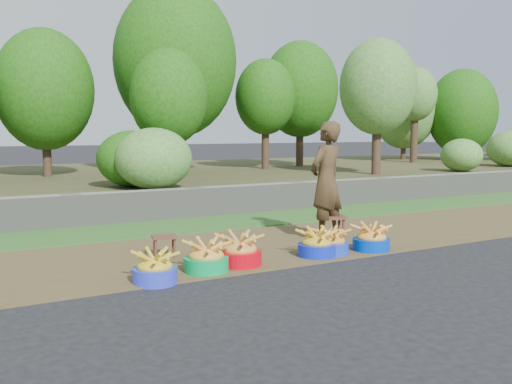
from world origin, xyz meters
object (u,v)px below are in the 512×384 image
basin_c (239,252)px  stool_right (332,220)px  basin_b (206,258)px  vendor_woman (326,181)px  basin_d (317,245)px  basin_f (371,239)px  stool_left (164,240)px  basin_a (155,269)px  basin_e (331,243)px

basin_c → stool_right: 2.10m
basin_b → vendor_woman: (2.29, 0.86, 0.70)m
basin_c → basin_d: (1.07, -0.06, -0.01)m
basin_f → vendor_woman: (-0.07, 0.90, 0.71)m
basin_f → stool_left: basin_f is taller
basin_f → stool_right: size_ratio=1.06×
vendor_woman → basin_c: bearing=3.8°
basin_f → stool_right: bearing=87.1°
basin_a → basin_d: size_ratio=0.96×
stool_left → basin_c: bearing=-55.0°
stool_left → basin_a: bearing=-115.6°
basin_b → vendor_woman: vendor_woman is taller
stool_right → basin_c: bearing=-158.2°
basin_f → vendor_woman: 1.15m
basin_f → stool_right: (0.05, 0.91, 0.12)m
basin_a → basin_c: (1.11, 0.23, 0.02)m
stool_left → vendor_woman: 2.51m
basin_c → basin_f: 1.90m
basin_c → basin_e: size_ratio=1.14×
basin_c → vendor_woman: bearing=23.0°
basin_e → stool_left: size_ratio=1.30×
basin_a → stool_left: bearing=64.4°
stool_right → basin_f: bearing=-92.9°
basin_b → vendor_woman: size_ratio=0.29×
basin_a → stool_right: stool_right is taller
basin_e → basin_d: bearing=-171.9°
basin_e → basin_f: basin_f is taller
stool_right → basin_e: bearing=-128.1°
basin_a → basin_e: size_ratio=1.00×
basin_d → basin_f: basin_f is taller
basin_d → stool_right: (0.87, 0.84, 0.13)m
basin_d → vendor_woman: size_ratio=0.28×
stool_right → vendor_woman: vendor_woman is taller
basin_b → basin_f: bearing=-1.0°
basin_b → basin_e: basin_b is taller
vendor_woman → basin_f: bearing=75.1°
basin_c → stool_right: size_ratio=1.15×
basin_e → basin_c: bearing=179.0°
basin_f → stool_left: 2.68m
basin_a → basin_e: bearing=4.8°
stool_right → vendor_woman: 0.59m
basin_e → basin_f: (0.58, -0.10, 0.01)m
basin_c → basin_e: (1.32, -0.02, -0.02)m
basin_b → stool_right: bearing=19.8°
basin_a → basin_d: (2.18, 0.17, 0.01)m
basin_d → vendor_woman: vendor_woman is taller
vendor_woman → basin_d: bearing=28.5°
stool_left → vendor_woman: size_ratio=0.21×
basin_d → stool_right: 1.22m
basin_e → basin_b: bearing=-178.0°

